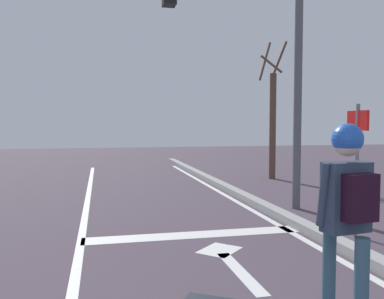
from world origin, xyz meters
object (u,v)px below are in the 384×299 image
at_px(traffic_signal_mast, 238,35).
at_px(street_sign_post, 357,150).
at_px(roadside_tree, 273,119).
at_px(skater, 348,201).

relative_size(traffic_signal_mast, street_sign_post, 2.62).
xyz_separation_m(street_sign_post, roadside_tree, (1.48, 6.49, 0.55)).
height_order(street_sign_post, roadside_tree, roadside_tree).
distance_m(street_sign_post, roadside_tree, 6.68).
xyz_separation_m(skater, roadside_tree, (3.39, 9.14, 0.76)).
distance_m(skater, roadside_tree, 9.78).
relative_size(skater, street_sign_post, 0.81).
distance_m(traffic_signal_mast, street_sign_post, 3.18).
xyz_separation_m(traffic_signal_mast, street_sign_post, (1.18, -2.10, -2.08)).
xyz_separation_m(skater, street_sign_post, (1.91, 2.66, 0.22)).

